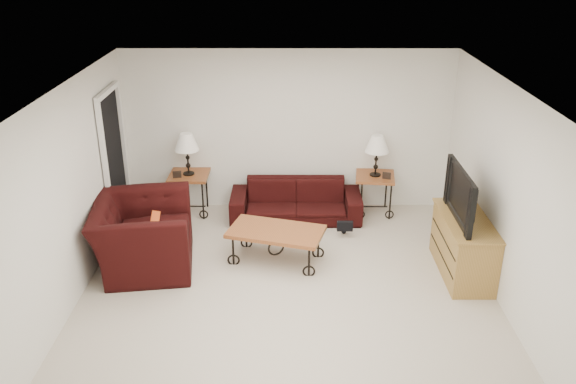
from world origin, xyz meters
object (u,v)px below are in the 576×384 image
at_px(lamp_left, 187,154).
at_px(armchair, 143,235).
at_px(sofa, 296,201).
at_px(tv_stand, 464,246).
at_px(lamp_right, 376,156).
at_px(television, 469,195).
at_px(side_table_right, 374,194).
at_px(coffee_table, 276,245).
at_px(side_table_left, 190,194).
at_px(backpack, 344,220).

distance_m(lamp_left, armchair, 1.74).
bearing_deg(sofa, tv_stand, -37.41).
bearing_deg(sofa, lamp_right, 8.42).
xyz_separation_m(lamp_left, lamp_right, (2.86, 0.00, -0.02)).
distance_m(lamp_left, tv_stand, 4.20).
bearing_deg(lamp_right, television, -63.95).
bearing_deg(side_table_right, coffee_table, -134.77).
bearing_deg(side_table_left, television, -25.71).
distance_m(sofa, side_table_left, 1.65).
xyz_separation_m(lamp_right, television, (0.88, -1.80, 0.14)).
bearing_deg(lamp_right, backpack, -125.83).
bearing_deg(lamp_left, side_table_left, 0.00).
relative_size(side_table_right, tv_stand, 0.50).
relative_size(side_table_left, tv_stand, 0.51).
bearing_deg(side_table_left, lamp_left, 0.00).
bearing_deg(side_table_right, side_table_left, 180.00).
xyz_separation_m(tv_stand, backpack, (-1.42, 1.08, -0.16)).
bearing_deg(television, armchair, -92.46).
bearing_deg(armchair, tv_stand, -100.20).
relative_size(coffee_table, armchair, 0.89).
height_order(tv_stand, backpack, tv_stand).
distance_m(side_table_right, tv_stand, 2.01).
relative_size(tv_stand, television, 1.12).
xyz_separation_m(side_table_left, coffee_table, (1.37, -1.50, -0.10)).
bearing_deg(lamp_left, backpack, -17.09).
bearing_deg(side_table_right, armchair, -153.17).
bearing_deg(lamp_left, armchair, -102.21).
xyz_separation_m(armchair, television, (4.08, -0.18, 0.65)).
distance_m(lamp_right, tv_stand, 2.09).
distance_m(side_table_right, lamp_right, 0.64).
bearing_deg(lamp_left, lamp_right, 0.00).
height_order(side_table_right, armchair, armchair).
xyz_separation_m(lamp_left, television, (3.73, -1.80, 0.12)).
xyz_separation_m(sofa, lamp_left, (-1.64, 0.18, 0.69)).
bearing_deg(tv_stand, side_table_right, 116.56).
height_order(side_table_left, television, television).
distance_m(coffee_table, tv_stand, 2.41).
bearing_deg(television, tv_stand, 90.00).
relative_size(lamp_right, backpack, 1.41).
bearing_deg(tv_stand, armchair, 177.55).
bearing_deg(sofa, lamp_left, 173.73).
bearing_deg(sofa, coffee_table, -101.63).
relative_size(lamp_right, coffee_table, 0.52).
bearing_deg(side_table_right, lamp_left, 180.00).
relative_size(side_table_right, backpack, 1.41).
bearing_deg(side_table_left, lamp_right, 0.00).
bearing_deg(backpack, lamp_right, 32.52).
relative_size(tv_stand, backpack, 2.82).
xyz_separation_m(side_table_right, lamp_right, (0.00, 0.00, 0.64)).
bearing_deg(coffee_table, sofa, 78.37).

